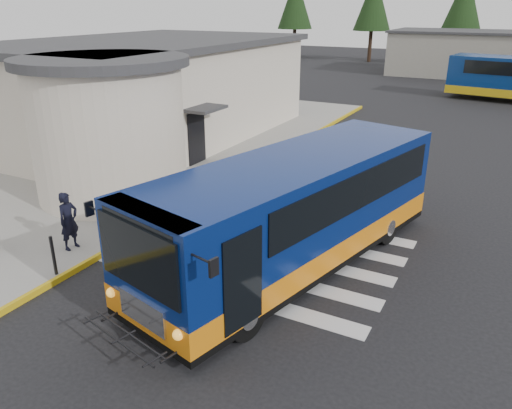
% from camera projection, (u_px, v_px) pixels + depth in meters
% --- Properties ---
extents(ground, '(140.00, 140.00, 0.00)m').
position_uv_depth(ground, '(283.00, 242.00, 14.79)').
color(ground, black).
rests_on(ground, ground).
extents(sidewalk, '(10.00, 34.00, 0.15)m').
position_uv_depth(sidewalk, '(137.00, 162.00, 21.97)').
color(sidewalk, gray).
rests_on(sidewalk, ground).
extents(curb_strip, '(0.12, 34.00, 0.16)m').
position_uv_depth(curb_strip, '(234.00, 179.00, 19.80)').
color(curb_strip, gold).
rests_on(curb_strip, ground).
extents(station_building, '(12.70, 18.70, 4.80)m').
position_uv_depth(station_building, '(143.00, 92.00, 24.22)').
color(station_building, beige).
rests_on(station_building, ground).
extents(crosswalk, '(8.00, 5.35, 0.01)m').
position_uv_depth(crosswalk, '(256.00, 249.00, 14.35)').
color(crosswalk, silver).
rests_on(crosswalk, ground).
extents(transit_bus, '(5.49, 10.87, 2.98)m').
position_uv_depth(transit_bus, '(294.00, 216.00, 12.99)').
color(transit_bus, navy).
rests_on(transit_bus, ground).
extents(pedestrian_a, '(0.43, 0.62, 1.66)m').
position_uv_depth(pedestrian_a, '(69.00, 221.00, 13.78)').
color(pedestrian_a, black).
rests_on(pedestrian_a, sidewalk).
extents(bollard, '(0.09, 0.09, 1.06)m').
position_uv_depth(bollard, '(53.00, 256.00, 12.53)').
color(bollard, black).
rests_on(bollard, sidewalk).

